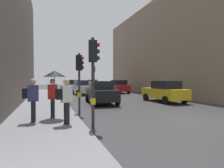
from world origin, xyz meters
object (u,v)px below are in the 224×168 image
object	(u,v)px
pedestrian_with_grey_backpack	(32,98)
pedestrian_with_umbrella	(54,81)
traffic_light_far_median	(94,74)
traffic_light_near_left	(94,66)
pedestrian_with_black_backpack	(65,98)
car_red_sedan	(118,87)
traffic_light_near_right	(80,72)
car_yellow_taxi	(165,91)
car_green_estate	(73,85)
car_blue_van	(92,84)
car_dark_suv	(101,92)
car_white_compact	(82,87)

from	to	relation	value
pedestrian_with_grey_backpack	pedestrian_with_umbrella	bearing A→B (deg)	34.69
traffic_light_far_median	traffic_light_near_left	bearing A→B (deg)	-104.11
traffic_light_far_median	pedestrian_with_black_backpack	distance (m)	21.70
car_red_sedan	pedestrian_with_black_backpack	bearing A→B (deg)	-117.79
pedestrian_with_black_backpack	traffic_light_near_right	bearing A→B (deg)	69.84
pedestrian_with_umbrella	pedestrian_with_grey_backpack	bearing A→B (deg)	-145.31
traffic_light_near_left	car_yellow_taxi	distance (m)	9.80
pedestrian_with_black_backpack	car_red_sedan	bearing A→B (deg)	62.21
car_green_estate	pedestrian_with_grey_backpack	xyz separation A→B (m)	(-5.06, -25.54, 0.29)
traffic_light_far_median	traffic_light_near_right	bearing A→B (deg)	-106.49
car_blue_van	pedestrian_with_umbrella	xyz separation A→B (m)	(-8.42, -27.83, 0.96)
car_dark_suv	pedestrian_with_umbrella	bearing A→B (deg)	-125.88
car_red_sedan	pedestrian_with_black_backpack	world-z (taller)	pedestrian_with_black_backpack
car_red_sedan	car_white_compact	size ratio (longest dim) A/B	0.98
pedestrian_with_umbrella	pedestrian_with_black_backpack	bearing A→B (deg)	-75.82
traffic_light_near_right	traffic_light_far_median	size ratio (longest dim) A/B	0.85
car_dark_suv	car_yellow_taxi	bearing A→B (deg)	-9.15
car_blue_van	pedestrian_with_grey_backpack	xyz separation A→B (m)	(-9.31, -28.45, 0.29)
car_red_sedan	car_blue_van	size ratio (longest dim) A/B	1.00
pedestrian_with_black_backpack	pedestrian_with_umbrella	bearing A→B (deg)	104.18
traffic_light_far_median	car_yellow_taxi	world-z (taller)	traffic_light_far_median
car_white_compact	pedestrian_with_umbrella	bearing A→B (deg)	-105.51
traffic_light_far_median	traffic_light_near_left	size ratio (longest dim) A/B	1.12
traffic_light_near_left	car_white_compact	world-z (taller)	traffic_light_near_left
pedestrian_with_grey_backpack	traffic_light_near_left	bearing A→B (deg)	-27.31
car_dark_suv	car_blue_van	distance (m)	23.20
car_red_sedan	traffic_light_near_left	bearing A→B (deg)	-114.42
traffic_light_far_median	car_red_sedan	bearing A→B (deg)	-61.76
car_yellow_taxi	car_blue_van	size ratio (longest dim) A/B	1.01
traffic_light_near_left	car_green_estate	size ratio (longest dim) A/B	0.81
car_yellow_taxi	car_blue_van	distance (m)	23.56
car_red_sedan	car_dark_suv	distance (m)	11.17
car_blue_van	pedestrian_with_grey_backpack	size ratio (longest dim) A/B	2.38
traffic_light_near_right	traffic_light_near_left	bearing A→B (deg)	-89.93
car_green_estate	pedestrian_with_umbrella	size ratio (longest dim) A/B	2.02
pedestrian_with_umbrella	traffic_light_near_right	bearing A→B (deg)	44.36
traffic_light_near_right	pedestrian_with_umbrella	bearing A→B (deg)	-135.64
car_yellow_taxi	traffic_light_near_left	bearing A→B (deg)	-141.12
pedestrian_with_umbrella	pedestrian_with_black_backpack	size ratio (longest dim) A/B	1.21
traffic_light_far_median	pedestrian_with_black_backpack	size ratio (longest dim) A/B	2.22
car_blue_van	pedestrian_with_black_backpack	bearing A→B (deg)	-105.39
car_dark_suv	pedestrian_with_grey_backpack	size ratio (longest dim) A/B	2.43
car_red_sedan	pedestrian_with_grey_backpack	bearing A→B (deg)	-122.45
traffic_light_near_right	pedestrian_with_black_backpack	distance (m)	3.20
traffic_light_near_right	pedestrian_with_black_backpack	bearing A→B (deg)	-110.16
car_red_sedan	traffic_light_near_right	bearing A→B (deg)	-119.26
traffic_light_near_left	pedestrian_with_umbrella	xyz separation A→B (m)	(-1.40, 1.80, -0.59)
car_dark_suv	car_green_estate	bearing A→B (deg)	88.63
car_red_sedan	car_dark_suv	world-z (taller)	same
car_dark_suv	car_blue_van	bearing A→B (deg)	78.26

